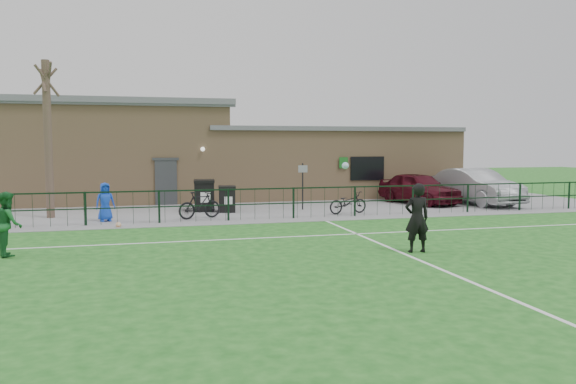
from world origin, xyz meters
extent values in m
plane|color=#1C5C1B|center=(0.00, 0.00, 0.00)|extent=(90.00, 90.00, 0.00)
cube|color=gray|center=(0.00, 13.50, 0.01)|extent=(34.00, 13.00, 0.02)
cube|color=white|center=(0.00, 7.80, 0.00)|extent=(28.00, 0.10, 0.01)
cube|color=white|center=(0.00, 4.00, 0.00)|extent=(28.00, 0.10, 0.01)
cube|color=white|center=(2.00, 0.00, 0.00)|extent=(0.10, 16.00, 0.01)
cube|color=black|center=(0.00, 8.00, 0.60)|extent=(28.00, 0.10, 1.20)
cylinder|color=#4C392E|center=(-8.00, 10.50, 3.00)|extent=(0.30, 0.30, 6.00)
cube|color=black|center=(-2.04, 11.18, 0.64)|extent=(0.90, 1.00, 1.23)
cube|color=black|center=(-1.17, 10.59, 0.52)|extent=(0.74, 0.82, 1.00)
cylinder|color=black|center=(2.10, 10.56, 1.02)|extent=(0.07, 0.07, 2.00)
imported|color=#4B0D19|center=(8.10, 11.51, 0.76)|extent=(2.88, 4.66, 1.48)
imported|color=#9B9DA2|center=(10.61, 10.71, 0.85)|extent=(2.35, 5.22, 1.66)
imported|color=black|center=(-2.48, 8.78, 0.54)|extent=(1.78, 1.03, 1.03)
imported|color=black|center=(3.51, 8.79, 0.47)|extent=(1.81, 0.95, 0.90)
imported|color=blue|center=(-5.90, 8.94, 0.73)|extent=(0.79, 0.63, 1.42)
imported|color=black|center=(2.42, 0.81, 0.92)|extent=(0.70, 0.50, 1.83)
sphere|color=white|center=(1.64, 4.13, 2.17)|extent=(0.22, 0.22, 0.22)
imported|color=#1C632C|center=(-7.92, 3.03, 0.83)|extent=(0.85, 0.96, 1.65)
sphere|color=white|center=(-5.39, 7.32, 0.10)|extent=(0.20, 0.20, 0.20)
cube|color=tan|center=(0.00, 16.50, 1.75)|extent=(24.00, 5.00, 3.50)
cube|color=tan|center=(-6.24, 16.50, 4.10)|extent=(11.52, 5.00, 1.20)
cube|color=#5C5E64|center=(-6.24, 16.50, 4.82)|extent=(12.02, 5.40, 0.28)
cube|color=#5C5E64|center=(5.28, 16.50, 3.60)|extent=(13.44, 5.30, 0.22)
cube|color=#383A3D|center=(-3.50, 13.97, 1.05)|extent=(1.00, 0.08, 2.10)
cube|color=black|center=(6.50, 13.97, 1.60)|extent=(1.80, 0.08, 1.20)
cube|color=#19661E|center=(5.20, 13.92, 1.90)|extent=(0.45, 0.04, 0.55)
camera|label=1|loc=(-4.57, -12.51, 2.88)|focal=35.00mm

